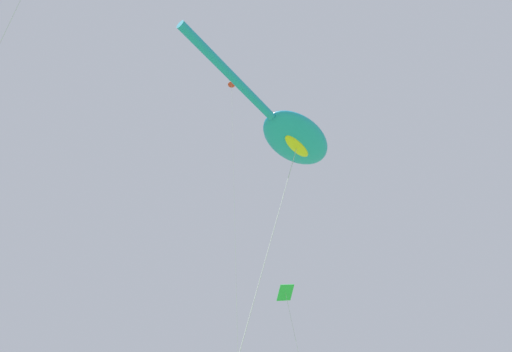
{
  "coord_description": "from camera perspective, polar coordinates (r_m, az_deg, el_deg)",
  "views": [
    {
      "loc": [
        -5.46,
        -0.63,
        1.59
      ],
      "look_at": [
        1.9,
        6.52,
        9.34
      ],
      "focal_mm": 26.23,
      "sensor_mm": 36.0,
      "label": 1
    }
  ],
  "objects": [
    {
      "name": "small_kite_delta_white",
      "position": [
        31.01,
        -3.73,
        13.48
      ],
      "size": [
        1.92,
        0.73,
        26.23
      ],
      "rotation": [
        0.0,
        0.0,
        -0.12
      ],
      "color": "red",
      "rests_on": "ground"
    },
    {
      "name": "big_show_kite",
      "position": [
        17.21,
        5.65,
        6.01
      ],
      "size": [
        9.39,
        2.91,
        13.8
      ],
      "rotation": [
        0.0,
        0.0,
        0.12
      ],
      "color": "#1E8CBF",
      "rests_on": "ground"
    },
    {
      "name": "small_kite_stunt_black",
      "position": [
        22.82,
        4.67,
        -17.96
      ],
      "size": [
        2.79,
        0.9,
        9.76
      ],
      "rotation": [
        0.0,
        0.0,
        1.09
      ],
      "color": "green",
      "rests_on": "ground"
    }
  ]
}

